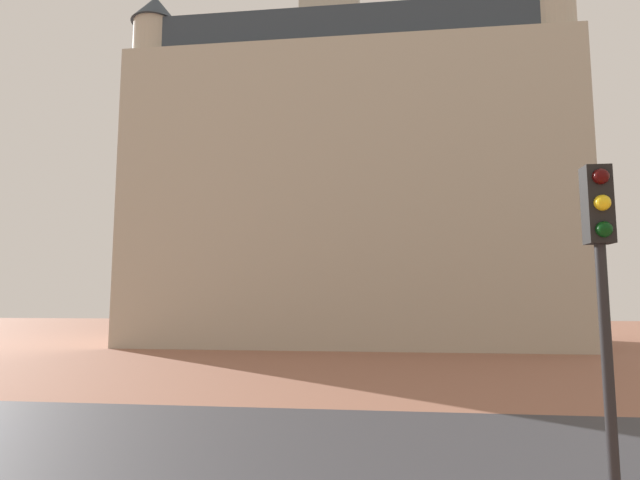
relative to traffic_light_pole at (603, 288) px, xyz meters
The scene contains 4 objects.
ground_plane 8.67m from the traffic_light_pole, 120.20° to the left, with size 120.00×120.00×0.00m, color #93604C.
street_asphalt_strip 7.12m from the traffic_light_pole, 129.69° to the left, with size 120.00×7.45×0.00m, color #38383D.
landmark_building 31.66m from the traffic_light_pole, 98.84° to the left, with size 29.46×13.02×34.97m.
traffic_light_pole is the anchor object (origin of this frame).
Camera 1 is at (1.56, -2.98, 3.14)m, focal length 28.40 mm.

